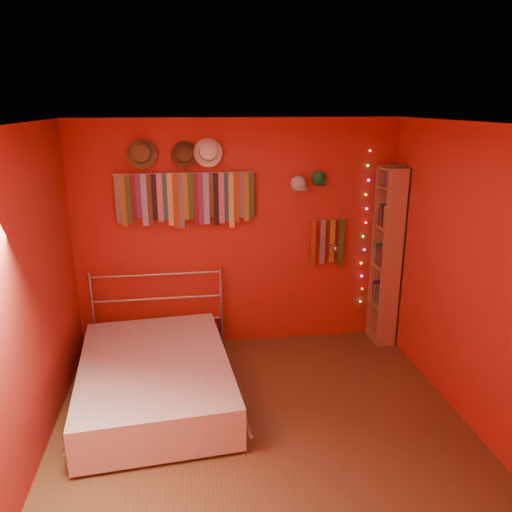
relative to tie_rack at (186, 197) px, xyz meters
name	(u,v)px	position (x,y,z in m)	size (l,w,h in m)	color
ground	(264,435)	(0.55, -1.68, -1.70)	(3.50, 3.50, 0.00)	brown
back_wall	(239,236)	(0.55, 0.07, -0.45)	(3.50, 0.02, 2.50)	#AD1E1B
right_wall	(479,283)	(2.30, -1.68, -0.45)	(0.02, 3.50, 2.50)	#AD1E1B
left_wall	(21,308)	(-1.20, -1.68, -0.45)	(0.02, 3.50, 2.50)	#AD1E1B
ceiling	(266,124)	(0.55, -1.68, 0.80)	(3.50, 3.50, 0.02)	white
tie_rack	(186,197)	(0.00, 0.00, 0.00)	(1.45, 0.03, 0.59)	#B2B2B7
small_tie_rack	(327,241)	(1.53, 0.00, -0.53)	(0.40, 0.03, 0.56)	#B2B2B7
fedora_olive	(141,154)	(-0.43, -0.03, 0.45)	(0.30, 0.16, 0.30)	brown
fedora_brown	(184,155)	(0.00, -0.03, 0.44)	(0.27, 0.15, 0.27)	#4C341B
fedora_white	(208,152)	(0.24, -0.03, 0.46)	(0.29, 0.16, 0.29)	white
cap_white	(298,184)	(1.19, 0.01, 0.11)	(0.18, 0.22, 0.18)	silver
cap_green	(318,178)	(1.40, 0.01, 0.17)	(0.17, 0.21, 0.17)	#1B792E
fairy_lights	(365,230)	(1.96, 0.03, -0.42)	(0.06, 0.02, 1.76)	#FF3333
reading_lamp	(335,248)	(1.57, -0.15, -0.57)	(0.06, 0.27, 0.08)	#B2B2B7
bookshelf	(390,256)	(2.21, -0.15, -0.68)	(0.25, 0.34, 2.00)	#976144
bed	(155,378)	(-0.35, -1.02, -1.48)	(1.56, 1.99, 0.94)	#B2B2B7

